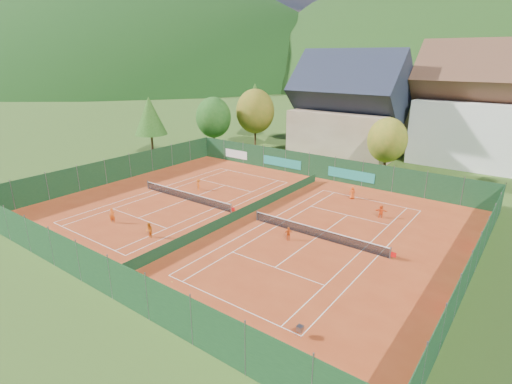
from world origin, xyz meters
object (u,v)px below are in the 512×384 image
object	(u,v)px
player_right_near	(288,234)
player_left_near	(112,215)
player_right_far_a	(352,193)
player_right_far_b	(381,211)
ball_hopper	(300,328)
player_left_far	(199,184)
chalet	(349,113)
hotel_block_a	(496,113)
player_left_mid	(149,230)

from	to	relation	value
player_right_near	player_left_near	bearing A→B (deg)	158.12
player_right_far_a	player_right_far_b	size ratio (longest dim) A/B	1.10
ball_hopper	player_right_near	xyz separation A→B (m)	(-7.16, 10.13, 0.04)
player_left_far	chalet	bearing A→B (deg)	-86.21
player_right_far_a	player_right_far_b	world-z (taller)	player_right_far_a
hotel_block_a	chalet	bearing A→B (deg)	-162.47
player_left_far	player_right_near	xyz separation A→B (m)	(15.57, -5.11, -0.09)
player_left_mid	player_right_far_a	xyz separation A→B (m)	(10.00, 19.69, 0.03)
hotel_block_a	player_left_mid	xyz separation A→B (m)	(-19.62, -44.56, -6.70)
player_right_near	player_right_far_a	xyz separation A→B (m)	(0.11, 12.95, 0.12)
chalet	hotel_block_a	size ratio (longest dim) A/B	0.75
player_left_mid	player_right_far_a	bearing A→B (deg)	76.51
player_left_far	player_right_far_b	bearing A→B (deg)	-150.49
hotel_block_a	player_right_near	xyz separation A→B (m)	(-9.74, -37.82, -6.79)
player_left_far	player_right_far_a	bearing A→B (deg)	-136.34
player_left_near	player_left_far	bearing A→B (deg)	55.51
hotel_block_a	ball_hopper	distance (m)	48.50
player_left_far	ball_hopper	bearing A→B (deg)	163.25
chalet	player_left_mid	size ratio (longest dim) A/B	11.90
ball_hopper	player_left_far	bearing A→B (deg)	146.16
player_left_near	player_right_far_a	xyz separation A→B (m)	(15.37, 19.65, -0.01)
hotel_block_a	player_right_far_b	size ratio (longest dim) A/B	16.73
player_left_mid	hotel_block_a	bearing A→B (deg)	79.66
player_right_near	hotel_block_a	bearing A→B (deg)	29.98
chalet	player_right_near	world-z (taller)	chalet
chalet	hotel_block_a	bearing A→B (deg)	17.53
hotel_block_a	player_left_mid	size ratio (longest dim) A/B	15.87
hotel_block_a	player_left_far	world-z (taller)	hotel_block_a
hotel_block_a	player_left_mid	distance (m)	49.15
player_left_mid	player_right_far_a	world-z (taller)	player_right_far_a
player_right_far_b	player_right_near	bearing A→B (deg)	47.18
ball_hopper	player_left_near	world-z (taller)	player_left_near
hotel_block_a	player_left_near	xyz separation A→B (m)	(-25.00, -44.52, -6.66)
player_right_near	player_right_far_b	distance (m)	10.58
player_right_near	player_right_far_a	distance (m)	12.95
player_left_far	player_right_near	distance (m)	16.39
ball_hopper	player_left_near	xyz separation A→B (m)	(-22.42, 3.43, 0.17)
player_left_near	player_right_far_a	bearing A→B (deg)	15.96
hotel_block_a	player_left_far	size ratio (longest dim) A/B	15.86
chalet	player_right_far_a	distance (m)	21.88
player_left_mid	ball_hopper	bearing A→B (deg)	2.18
player_left_mid	player_right_far_b	xyz separation A→B (m)	(14.45, 16.28, -0.04)
player_right_near	player_right_far_b	bearing A→B (deg)	18.87
player_left_mid	player_right_far_b	distance (m)	21.77
player_left_near	player_right_near	bearing A→B (deg)	-12.30
player_left_far	player_right_near	size ratio (longest dim) A/B	1.15
hotel_block_a	player_right_far_a	distance (m)	27.49
player_right_far_a	player_left_mid	bearing A→B (deg)	30.65
player_right_far_b	player_left_near	bearing A→B (deg)	22.06
player_right_near	player_right_far_b	world-z (taller)	player_right_far_b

